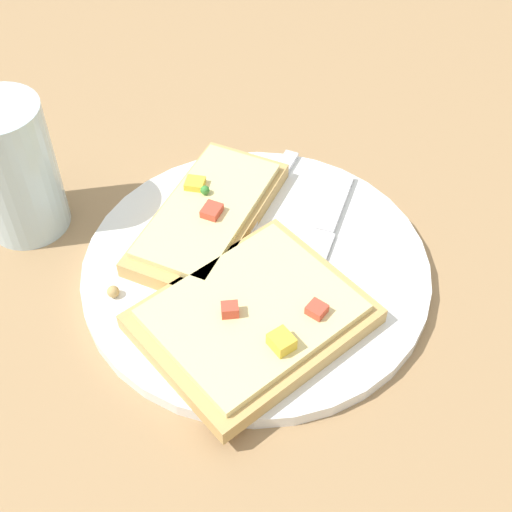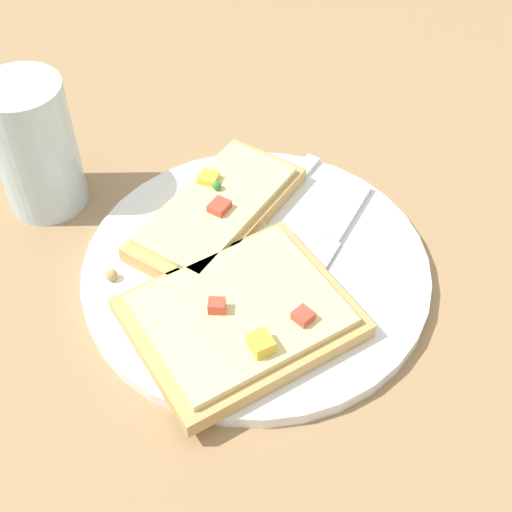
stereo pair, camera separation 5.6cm
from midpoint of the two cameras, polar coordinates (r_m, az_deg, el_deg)
ground_plane at (r=0.58m, az=-2.78°, el=-1.61°), size 4.00×4.00×0.00m
plate at (r=0.57m, az=-2.80°, el=-1.22°), size 0.28×0.28×0.01m
fork at (r=0.59m, az=-4.05°, el=1.21°), size 0.19×0.13×0.01m
knife at (r=0.59m, az=2.51°, el=1.24°), size 0.18×0.11×0.01m
pizza_slice_main at (r=0.52m, az=-3.34°, el=-5.08°), size 0.19×0.20×0.03m
pizza_slice_corner at (r=0.60m, az=-6.53°, el=3.14°), size 0.18×0.16×0.03m
crumb_scatter at (r=0.56m, az=-7.96°, el=-1.53°), size 0.02×0.12×0.01m
drinking_glass at (r=0.62m, az=-21.33°, el=6.35°), size 0.07×0.07×0.12m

